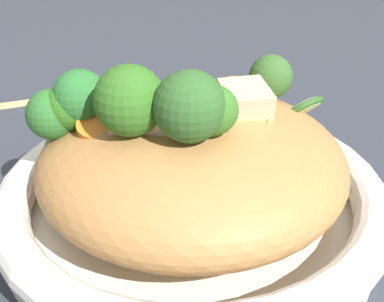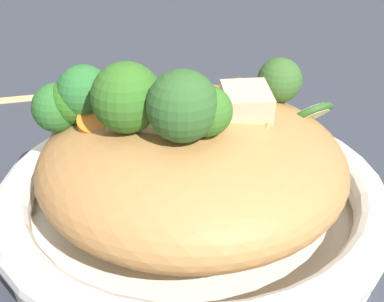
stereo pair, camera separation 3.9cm
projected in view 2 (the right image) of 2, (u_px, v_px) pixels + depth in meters
ground_plane at (192, 227)px, 0.43m from camera, size 3.00×3.00×0.00m
serving_bowl at (192, 201)px, 0.42m from camera, size 0.32×0.32×0.05m
noodle_heap at (192, 160)px, 0.40m from camera, size 0.24×0.24×0.09m
broccoli_florets at (142, 101)px, 0.36m from camera, size 0.19×0.18×0.08m
carrot_coins at (199, 103)px, 0.40m from camera, size 0.12×0.17×0.03m
zucchini_slices at (245, 106)px, 0.40m from camera, size 0.13×0.12×0.05m
chicken_chunks at (180, 107)px, 0.38m from camera, size 0.15×0.10×0.03m
chopsticks_pair at (57, 94)px, 0.68m from camera, size 0.17×0.17×0.01m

